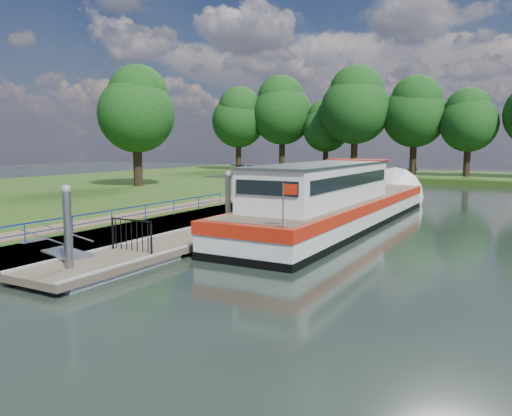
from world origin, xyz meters
The scene contains 16 objects.
ground centered at (0.00, 0.00, 0.00)m, with size 160.00×160.00×0.00m, color black.
riverbank centered at (-18.00, 15.00, 0.39)m, with size 32.00×90.00×0.78m, color #244112.
bank_edge centered at (-2.55, 15.00, 0.39)m, with size 1.10×90.00×0.78m, color #473D2D.
footpath centered at (-4.40, 8.00, 0.80)m, with size 1.60×40.00×0.05m, color brown.
carpark centered at (-11.00, 38.00, 0.81)m, with size 14.00×12.00×0.06m, color black.
blue_fence centered at (-2.75, 3.00, 1.31)m, with size 0.04×18.04×0.72m.
pontoon centered at (0.00, 13.00, 0.18)m, with size 2.50×30.00×0.56m.
mooring_piles centered at (0.00, 13.00, 1.28)m, with size 0.30×27.30×3.55m.
gangway centered at (-1.85, 0.50, 0.63)m, with size 2.58×1.00×0.92m.
gate_panel centered at (0.00, 2.20, 1.15)m, with size 1.85×0.05×1.15m.
barge centered at (3.60, 13.97, 1.09)m, with size 4.36×21.15×4.78m.
horizon_trees centered at (-1.61, 48.68, 7.95)m, with size 54.38×10.03×12.87m.
bank_tree_a centered at (-15.99, 20.08, 7.02)m, with size 6.12×6.12×9.72m.
car_a centered at (-7.47, 35.72, 1.47)m, with size 1.50×3.74×1.27m, color #999999.
car_b centered at (-11.95, 35.41, 1.43)m, with size 1.25×3.59×1.18m, color #999999.
car_c centered at (-15.21, 36.90, 1.43)m, with size 1.67×4.11×1.19m, color #999999.
Camera 1 is at (12.24, -10.67, 4.14)m, focal length 35.00 mm.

